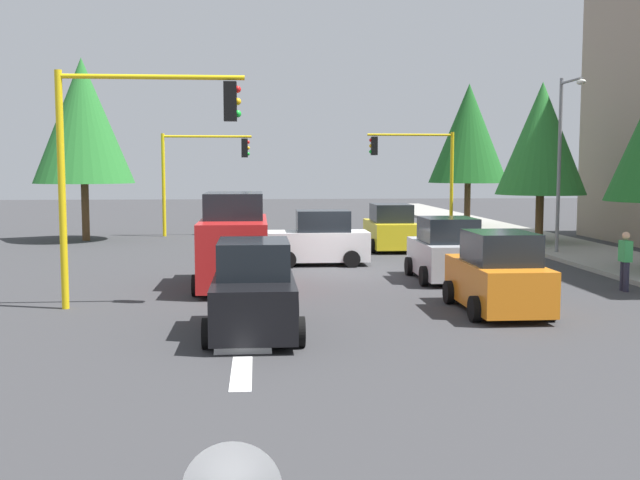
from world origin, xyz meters
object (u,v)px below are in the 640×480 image
at_px(traffic_signal_far_left, 417,162).
at_px(tree_roadside_far, 469,134).
at_px(tree_opposite_side, 83,121).
at_px(pedestrian_crossing, 625,260).
at_px(car_silver, 446,252).
at_px(car_yellow, 390,229).
at_px(tree_roadside_mid, 542,139).
at_px(car_orange, 498,276).
at_px(traffic_signal_far_right, 200,163).
at_px(traffic_signal_near_right, 134,142).
at_px(car_black, 254,292).
at_px(street_lamp_curbside, 564,146).
at_px(car_white, 319,240).
at_px(delivery_van_red, 234,244).

relative_size(traffic_signal_far_left, tree_roadside_far, 0.64).
distance_m(tree_opposite_side, pedestrian_crossing, 25.45).
bearing_deg(car_silver, tree_opposite_side, -134.94).
relative_size(tree_opposite_side, car_yellow, 2.19).
bearing_deg(tree_roadside_mid, car_silver, -34.12).
height_order(car_yellow, car_silver, same).
distance_m(tree_roadside_far, car_orange, 26.51).
bearing_deg(car_silver, car_yellow, -178.68).
bearing_deg(traffic_signal_far_right, tree_roadside_far, 104.81).
xyz_separation_m(tree_roadside_mid, pedestrian_crossing, (12.59, -2.32, -3.90)).
bearing_deg(traffic_signal_far_right, traffic_signal_near_right, -0.28).
relative_size(traffic_signal_far_right, tree_roadside_mid, 0.72).
bearing_deg(traffic_signal_far_right, tree_roadside_mid, 69.00).
xyz_separation_m(car_black, car_orange, (-1.94, 5.89, -0.00)).
xyz_separation_m(traffic_signal_far_right, pedestrian_crossing, (18.59, 13.31, -2.82)).
xyz_separation_m(street_lamp_curbside, car_silver, (5.73, -6.05, -3.45)).
bearing_deg(traffic_signal_near_right, pedestrian_crossing, 95.99).
distance_m(street_lamp_curbside, car_black, 17.92).
bearing_deg(car_white, tree_roadside_far, 147.99).
relative_size(delivery_van_red, car_orange, 1.28).
bearing_deg(traffic_signal_far_left, tree_roadside_mid, 35.95).
bearing_deg(car_orange, tree_opposite_side, -143.87).
bearing_deg(tree_roadside_mid, car_orange, -24.28).
height_order(tree_roadside_mid, car_orange, tree_roadside_mid).
xyz_separation_m(tree_roadside_mid, car_silver, (10.12, -6.85, -3.91)).
bearing_deg(tree_roadside_mid, traffic_signal_near_right, -48.32).
bearing_deg(car_yellow, car_black, -19.81).
height_order(traffic_signal_near_right, pedestrian_crossing, traffic_signal_near_right).
relative_size(tree_roadside_mid, car_black, 1.93).
distance_m(delivery_van_red, pedestrian_crossing, 11.21).
relative_size(traffic_signal_far_left, tree_opposite_side, 0.62).
bearing_deg(traffic_signal_far_left, tree_roadside_far, 136.09).
distance_m(car_white, car_silver, 5.50).
distance_m(tree_roadside_mid, delivery_van_red, 17.63).
relative_size(tree_roadside_far, delivery_van_red, 1.74).
bearing_deg(street_lamp_curbside, car_white, -80.57).
relative_size(car_white, car_silver, 1.01).
bearing_deg(pedestrian_crossing, car_black, -66.04).
bearing_deg(traffic_signal_near_right, street_lamp_curbside, 122.78).
relative_size(traffic_signal_far_left, tree_roadside_mid, 0.73).
distance_m(traffic_signal_far_right, delivery_van_red, 17.23).
height_order(tree_opposite_side, tree_roadside_far, tree_opposite_side).
xyz_separation_m(street_lamp_curbside, delivery_van_red, (6.52, -12.60, -3.07)).
bearing_deg(car_black, street_lamp_curbside, 136.99).
distance_m(tree_roadside_far, car_black, 30.24).
bearing_deg(car_yellow, traffic_signal_near_right, -34.35).
bearing_deg(pedestrian_crossing, car_yellow, -157.21).
xyz_separation_m(traffic_signal_near_right, car_orange, (1.31, 8.82, -3.25)).
xyz_separation_m(street_lamp_curbside, pedestrian_crossing, (8.20, -1.52, -3.44)).
relative_size(tree_opposite_side, car_orange, 2.32).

